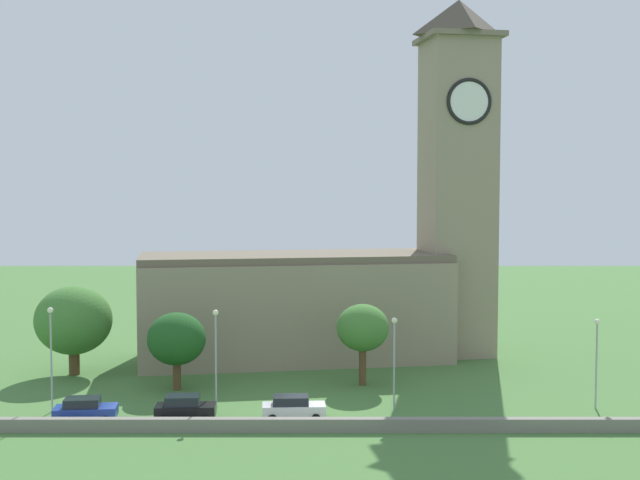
# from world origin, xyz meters

# --- Properties ---
(ground_plane) EXTENTS (200.00, 200.00, 0.00)m
(ground_plane) POSITION_xyz_m (0.00, 15.00, 0.00)
(ground_plane) COLOR #477538
(church) EXTENTS (35.98, 15.31, 35.28)m
(church) POSITION_xyz_m (4.00, 21.62, 9.20)
(church) COLOR gray
(church) RESTS_ON ground
(quay_barrier) EXTENTS (53.73, 0.70, 0.94)m
(quay_barrier) POSITION_xyz_m (0.00, -3.41, 0.47)
(quay_barrier) COLOR gray
(quay_barrier) RESTS_ON ground
(car_blue) EXTENTS (4.61, 2.68, 1.75)m
(car_blue) POSITION_xyz_m (-15.57, -1.00, 0.89)
(car_blue) COLOR #233D9E
(car_blue) RESTS_ON ground
(car_black) EXTENTS (4.38, 2.42, 1.88)m
(car_black) POSITION_xyz_m (-8.40, -0.81, 0.95)
(car_black) COLOR black
(car_black) RESTS_ON ground
(car_white) EXTENTS (4.67, 2.35, 1.72)m
(car_white) POSITION_xyz_m (-0.60, -0.33, 0.87)
(car_white) COLOR silver
(car_white) RESTS_ON ground
(streetlamp_west_end) EXTENTS (0.44, 0.44, 7.92)m
(streetlamp_west_end) POSITION_xyz_m (-18.75, 1.60, 5.19)
(streetlamp_west_end) COLOR #9EA0A5
(streetlamp_west_end) RESTS_ON ground
(streetlamp_west_mid) EXTENTS (0.44, 0.44, 7.61)m
(streetlamp_west_mid) POSITION_xyz_m (-6.54, 2.46, 5.02)
(streetlamp_west_mid) COLOR #9EA0A5
(streetlamp_west_mid) RESTS_ON ground
(streetlamp_central) EXTENTS (0.44, 0.44, 7.11)m
(streetlamp_central) POSITION_xyz_m (6.94, 1.89, 4.74)
(streetlamp_central) COLOR #9EA0A5
(streetlamp_central) RESTS_ON ground
(streetlamp_east_mid) EXTENTS (0.44, 0.44, 6.91)m
(streetlamp_east_mid) POSITION_xyz_m (22.36, 2.51, 4.62)
(streetlamp_east_mid) COLOR #9EA0A5
(streetlamp_east_mid) RESTS_ON ground
(tree_riverside_east) EXTENTS (4.85, 4.85, 6.47)m
(tree_riverside_east) POSITION_xyz_m (-10.55, 8.39, 4.25)
(tree_riverside_east) COLOR brown
(tree_riverside_east) RESTS_ON ground
(tree_churchyard) EXTENTS (4.45, 4.45, 6.94)m
(tree_churchyard) POSITION_xyz_m (4.99, 10.04, 4.88)
(tree_churchyard) COLOR brown
(tree_churchyard) RESTS_ON ground
(tree_riverside_west) EXTENTS (6.84, 6.84, 8.02)m
(tree_riverside_west) POSITION_xyz_m (-20.73, 13.93, 4.92)
(tree_riverside_west) COLOR brown
(tree_riverside_west) RESTS_ON ground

